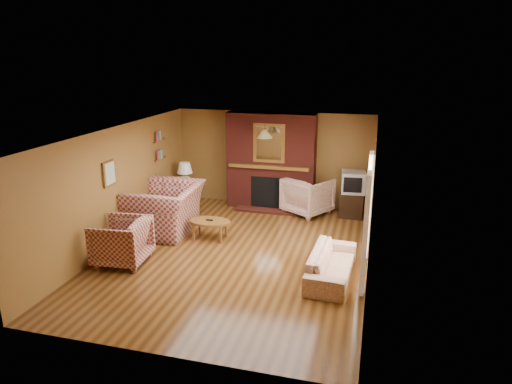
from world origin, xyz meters
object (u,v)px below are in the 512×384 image
(plaid_loveseat, at_px, (165,209))
(table_lamp, at_px, (185,173))
(floral_armchair, at_px, (308,196))
(floral_sofa, at_px, (331,264))
(coffee_table, at_px, (210,223))
(tv_stand, at_px, (352,204))
(fireplace, at_px, (271,162))
(crt_tv, at_px, (353,182))
(side_table, at_px, (186,197))
(plaid_armchair, at_px, (122,241))

(plaid_loveseat, distance_m, table_lamp, 1.75)
(floral_armchair, bearing_deg, plaid_loveseat, 66.88)
(floral_sofa, relative_size, coffee_table, 1.93)
(floral_armchair, height_order, tv_stand, floral_armchair)
(fireplace, bearing_deg, tv_stand, -5.15)
(crt_tv, bearing_deg, side_table, -175.26)
(plaid_loveseat, bearing_deg, coffee_table, 78.69)
(plaid_armchair, height_order, tv_stand, plaid_armchair)
(fireplace, bearing_deg, floral_armchair, -13.74)
(floral_sofa, bearing_deg, crt_tv, 0.64)
(fireplace, relative_size, plaid_loveseat, 1.49)
(plaid_loveseat, relative_size, floral_sofa, 0.93)
(table_lamp, bearing_deg, coffee_table, -54.15)
(plaid_armchair, xyz_separation_m, coffee_table, (1.18, 1.50, -0.07))
(table_lamp, relative_size, tv_stand, 1.05)
(coffee_table, relative_size, tv_stand, 1.48)
(crt_tv, bearing_deg, fireplace, 174.70)
(plaid_loveseat, distance_m, side_table, 1.73)
(side_table, bearing_deg, floral_sofa, -36.31)
(floral_armchair, relative_size, coffee_table, 1.11)
(side_table, relative_size, crt_tv, 0.90)
(floral_sofa, distance_m, crt_tv, 3.34)
(coffee_table, relative_size, crt_tv, 1.52)
(floral_sofa, height_order, side_table, side_table)
(plaid_loveseat, relative_size, crt_tv, 2.71)
(plaid_armchair, relative_size, floral_sofa, 0.54)
(plaid_armchair, bearing_deg, fireplace, 148.42)
(plaid_armchair, height_order, floral_armchair, floral_armchair)
(fireplace, height_order, floral_sofa, fireplace)
(plaid_loveseat, distance_m, floral_armchair, 3.46)
(plaid_loveseat, distance_m, coffee_table, 1.10)
(side_table, bearing_deg, coffee_table, -54.15)
(plaid_armchair, relative_size, tv_stand, 1.55)
(floral_armchair, distance_m, table_lamp, 3.13)
(coffee_table, height_order, table_lamp, table_lamp)
(plaid_loveseat, distance_m, floral_sofa, 3.96)
(plaid_armchair, bearing_deg, side_table, 177.67)
(coffee_table, bearing_deg, floral_sofa, -22.36)
(side_table, height_order, tv_stand, tv_stand)
(plaid_armchair, distance_m, tv_stand, 5.45)
(plaid_loveseat, height_order, crt_tv, crt_tv)
(floral_armchair, bearing_deg, coffee_table, 82.50)
(coffee_table, xyz_separation_m, side_table, (-1.33, 1.84, -0.09))
(side_table, bearing_deg, table_lamp, 0.00)
(plaid_loveseat, height_order, floral_armchair, plaid_loveseat)
(plaid_armchair, bearing_deg, floral_sofa, 91.13)
(table_lamp, bearing_deg, crt_tv, 4.74)
(floral_armchair, height_order, side_table, floral_armchair)
(table_lamp, bearing_deg, fireplace, 14.29)
(floral_armchair, bearing_deg, floral_sofa, 137.68)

